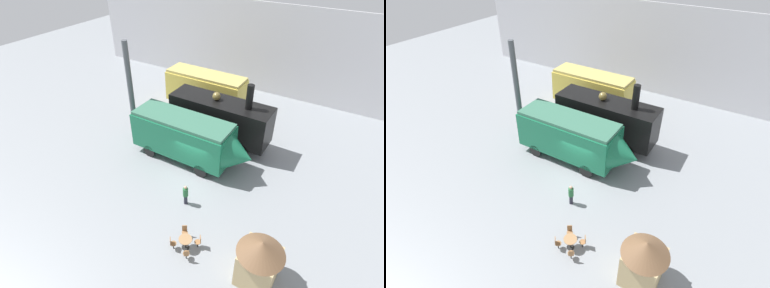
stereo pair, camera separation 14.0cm
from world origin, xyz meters
The scene contains 13 objects.
ground_plane centered at (0.00, 0.00, 0.00)m, with size 80.00×80.00×0.00m, color gray.
backdrop_wall centered at (0.00, 15.38, 4.50)m, with size 44.00×0.15×9.00m.
passenger_coach_vintage centered at (-3.69, 8.31, 2.34)m, with size 7.46×2.47×3.86m.
steam_locomotive centered at (-0.19, 4.47, 2.30)m, with size 8.21×2.45×5.64m.
streamlined_locomotive centered at (-0.87, 1.06, 2.08)m, with size 9.33×2.74×3.57m.
cafe_table_near centered at (2.99, -5.79, 0.57)m, with size 0.75×0.75×0.76m.
cafe_chair_0 centered at (2.38, -6.23, 0.51)m, with size 0.40×0.40×0.87m.
cafe_chair_1 centered at (3.42, -6.40, 0.51)m, with size 0.40×0.40×0.87m.
cafe_chair_2 centered at (3.60, -5.35, 0.51)m, with size 0.40×0.40×0.87m.
cafe_chair_3 centered at (2.55, -5.18, 0.51)m, with size 0.40×0.40×0.87m.
visitor_person centered at (1.21, -2.96, 0.82)m, with size 0.34×0.34×1.52m.
ticket_kiosk centered at (7.02, -5.49, 1.67)m, with size 2.34×2.34×3.00m.
support_pillar centered at (-7.02, 1.85, 4.00)m, with size 0.44×0.44×8.00m.
Camera 1 is at (8.61, -14.32, 14.62)m, focal length 28.00 mm.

